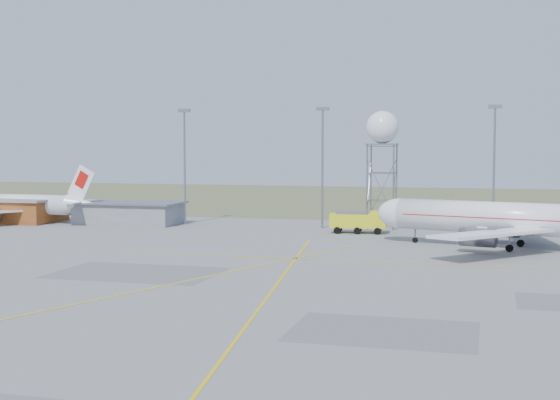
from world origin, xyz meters
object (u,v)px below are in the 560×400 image
(airliner_far, at_px, (18,204))
(fire_truck, at_px, (360,223))
(radar_tower, at_px, (382,163))
(airliner_main, at_px, (504,219))

(airliner_far, bearing_deg, fire_truck, -177.45)
(airliner_far, distance_m, radar_tower, 66.67)
(airliner_main, distance_m, fire_truck, 25.84)
(radar_tower, bearing_deg, airliner_main, -46.96)
(airliner_main, xyz_separation_m, fire_truck, (-22.05, 13.27, -2.33))
(airliner_far, height_order, fire_truck, airliner_far)
(fire_truck, bearing_deg, airliner_far, 173.64)
(airliner_far, height_order, radar_tower, radar_tower)
(airliner_main, height_order, radar_tower, radar_tower)
(airliner_main, relative_size, fire_truck, 4.19)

